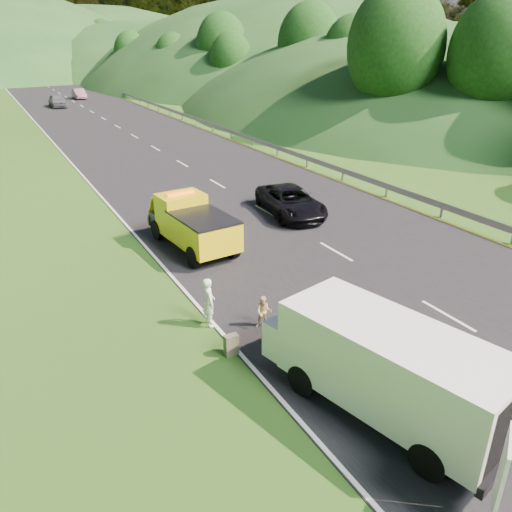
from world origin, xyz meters
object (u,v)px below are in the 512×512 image
spare_tire (447,469)px  passing_suv (290,215)px  child (264,327)px  worker (386,417)px  white_van (385,365)px  suitcase (231,345)px  woman (210,325)px  tow_truck (192,223)px

spare_tire → passing_suv: (5.81, 15.41, 0.00)m
child → worker: worker is taller
white_van → suitcase: bearing=106.3°
child → passing_suv: size_ratio=0.21×
woman → spare_tire: 7.93m
child → suitcase: size_ratio=1.64×
worker → tow_truck: bearing=60.7°
white_van → suitcase: size_ratio=10.96×
suitcase → passing_suv: (7.99, 9.51, -0.32)m
woman → worker: (2.01, -5.84, 0.00)m
child → passing_suv: 10.83m
woman → passing_suv: 11.06m
woman → child: woman is taller
child → suitcase: (-1.52, -0.82, 0.32)m
child → passing_suv: bearing=83.9°
child → worker: bearing=-52.6°
tow_truck → spare_tire: (0.16, -13.77, -1.10)m
tow_truck → child: size_ratio=5.08×
tow_truck → child: tow_truck is taller
worker → spare_tire: size_ratio=3.02×
tow_truck → worker: (0.09, -11.95, -1.10)m
suitcase → white_van: bearing=-60.3°
woman → passing_suv: size_ratio=0.32×
woman → white_van: bearing=-149.3°
child → worker: (0.59, -4.91, 0.00)m
woman → suitcase: bearing=-173.0°
white_van → passing_suv: (5.83, 13.31, -1.33)m
spare_tire → white_van: bearing=90.4°
worker → suitcase: 4.61m
tow_truck → suitcase: size_ratio=8.35×
spare_tire → worker: bearing=92.1°
worker → suitcase: bearing=87.6°
white_van → worker: (-0.05, -0.29, -1.33)m
white_van → tow_truck: bearing=77.3°
white_van → spare_tire: white_van is taller
tow_truck → woman: tow_truck is taller
worker → spare_tire: (0.07, -1.81, 0.00)m
white_van → worker: white_van is taller
white_van → worker: size_ratio=3.89×
white_van → suitcase: 4.49m
woman → suitcase: size_ratio=2.50×
passing_suv → white_van: bearing=-104.5°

